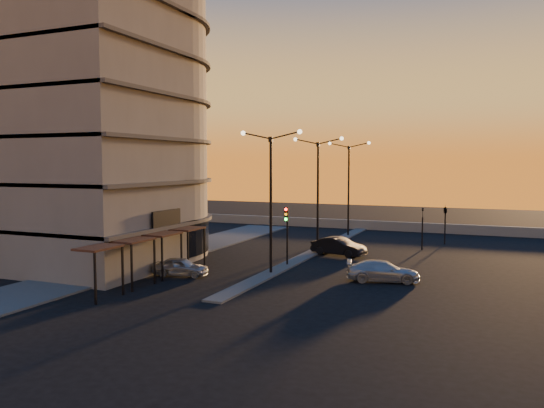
{
  "coord_description": "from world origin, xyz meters",
  "views": [
    {
      "loc": [
        13.57,
        -31.96,
        7.35
      ],
      "look_at": [
        -1.87,
        4.64,
        4.29
      ],
      "focal_mm": 35.0,
      "sensor_mm": 36.0,
      "label": 1
    }
  ],
  "objects": [
    {
      "name": "streetlamp_far",
      "position": [
        0.0,
        20.0,
        5.59
      ],
      "size": [
        4.32,
        0.32,
        9.51
      ],
      "color": "black",
      "rests_on": "ground"
    },
    {
      "name": "traffic_light_main",
      "position": [
        0.0,
        2.87,
        2.89
      ],
      "size": [
        0.28,
        0.44,
        4.25
      ],
      "color": "black",
      "rests_on": "ground"
    },
    {
      "name": "signal_east_b",
      "position": [
        9.5,
        18.0,
        3.1
      ],
      "size": [
        0.42,
        1.99,
        3.6
      ],
      "color": "black",
      "rests_on": "ground"
    },
    {
      "name": "streetlamp_near",
      "position": [
        0.0,
        0.0,
        5.59
      ],
      "size": [
        4.32,
        0.32,
        9.51
      ],
      "color": "black",
      "rests_on": "ground"
    },
    {
      "name": "sidewalk_west",
      "position": [
        -10.5,
        4.0,
        0.06
      ],
      "size": [
        5.0,
        40.0,
        0.12
      ],
      "primitive_type": "cube",
      "color": "#50504E",
      "rests_on": "ground"
    },
    {
      "name": "car_sedan",
      "position": [
        2.22,
        8.61,
        0.73
      ],
      "size": [
        4.65,
        2.52,
        1.45
      ],
      "primitive_type": "imported",
      "rotation": [
        0.0,
        0.0,
        1.34
      ],
      "color": "black",
      "rests_on": "ground"
    },
    {
      "name": "car_wagon",
      "position": [
        7.29,
        0.7,
        0.65
      ],
      "size": [
        4.78,
        2.82,
        1.3
      ],
      "primitive_type": "imported",
      "rotation": [
        0.0,
        0.0,
        1.81
      ],
      "color": "#ADB2B5",
      "rests_on": "ground"
    },
    {
      "name": "median",
      "position": [
        0.0,
        10.0,
        0.06
      ],
      "size": [
        1.2,
        36.0,
        0.12
      ],
      "primitive_type": "cube",
      "color": "#50504E",
      "rests_on": "ground"
    },
    {
      "name": "building",
      "position": [
        -14.0,
        0.03,
        11.91
      ],
      "size": [
        14.35,
        17.08,
        25.0
      ],
      "color": "slate",
      "rests_on": "ground"
    },
    {
      "name": "signal_east_a",
      "position": [
        8.0,
        14.0,
        1.93
      ],
      "size": [
        0.13,
        0.16,
        3.6
      ],
      "color": "black",
      "rests_on": "ground"
    },
    {
      "name": "car_hatchback",
      "position": [
        -5.16,
        -2.87,
        0.61
      ],
      "size": [
        3.83,
        2.16,
        1.23
      ],
      "primitive_type": "imported",
      "rotation": [
        0.0,
        0.0,
        1.78
      ],
      "color": "#A7ABAF",
      "rests_on": "ground"
    },
    {
      "name": "ground",
      "position": [
        0.0,
        0.0,
        0.0
      ],
      "size": [
        120.0,
        120.0,
        0.0
      ],
      "primitive_type": "plane",
      "color": "black",
      "rests_on": "ground"
    },
    {
      "name": "parapet",
      "position": [
        2.0,
        26.0,
        0.5
      ],
      "size": [
        44.0,
        0.5,
        1.0
      ],
      "primitive_type": "cube",
      "color": "slate",
      "rests_on": "ground"
    },
    {
      "name": "streetlamp_mid",
      "position": [
        0.0,
        10.0,
        5.59
      ],
      "size": [
        4.32,
        0.32,
        9.51
      ],
      "color": "black",
      "rests_on": "ground"
    }
  ]
}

